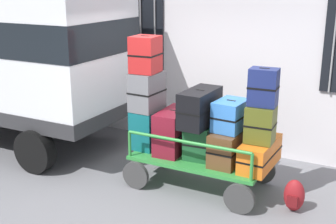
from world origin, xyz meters
TOP-DOWN VIEW (x-y plane):
  - ground_plane at (0.00, 0.00)m, footprint 40.00×40.00m
  - building_wall at (0.00, 2.22)m, footprint 12.00×0.37m
  - van at (-3.65, 0.63)m, footprint 4.49×2.01m
  - luggage_cart at (0.27, 0.44)m, footprint 1.99×1.10m
  - cart_railing at (0.27, 0.44)m, footprint 1.87×0.96m
  - suitcase_left_bottom at (-0.61, 0.42)m, footprint 0.38×0.51m
  - suitcase_left_middle at (-0.61, 0.43)m, footprint 0.40×0.54m
  - suitcase_left_top at (-0.61, 0.40)m, footprint 0.41×0.43m
  - suitcase_midleft_bottom at (-0.17, 0.46)m, footprint 0.41×0.79m
  - suitcase_center_bottom at (0.27, 0.44)m, footprint 0.41×0.56m
  - suitcase_center_middle at (0.27, 0.40)m, footprint 0.40×0.79m
  - suitcase_midright_bottom at (0.70, 0.45)m, footprint 0.39×0.78m
  - suitcase_midright_middle at (0.70, 0.46)m, footprint 0.42×0.56m
  - suitcase_right_bottom at (1.14, 0.48)m, footprint 0.40×0.89m
  - suitcase_right_middle at (1.14, 0.41)m, footprint 0.39×0.35m
  - suitcase_right_top at (1.14, 0.44)m, footprint 0.39×0.30m
  - backpack at (1.67, 0.33)m, footprint 0.27×0.22m

SIDE VIEW (x-z plane):
  - ground_plane at x=0.00m, z-range 0.00..0.00m
  - backpack at x=1.67m, z-range 0.00..0.44m
  - luggage_cart at x=0.27m, z-range 0.14..0.60m
  - suitcase_right_bottom at x=1.14m, z-range 0.46..0.85m
  - suitcase_midright_bottom at x=0.70m, z-range 0.46..0.93m
  - suitcase_center_bottom at x=0.27m, z-range 0.46..0.96m
  - suitcase_left_bottom at x=-0.61m, z-range 0.46..1.05m
  - suitcase_midleft_bottom at x=-0.17m, z-range 0.46..1.10m
  - cart_railing at x=0.27m, z-range 0.59..0.98m
  - suitcase_right_middle at x=1.14m, z-range 0.85..1.34m
  - suitcase_midright_middle at x=0.70m, z-range 0.93..1.36m
  - suitcase_center_middle at x=0.27m, z-range 0.96..1.47m
  - suitcase_left_middle at x=-0.61m, z-range 1.05..1.63m
  - suitcase_right_top at x=1.14m, z-range 1.34..1.85m
  - van at x=-3.65m, z-range 0.31..2.98m
  - suitcase_left_top at x=-0.61m, z-range 1.63..2.16m
  - building_wall at x=0.00m, z-range 0.00..5.00m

